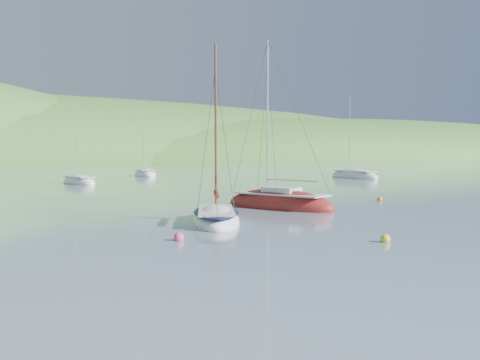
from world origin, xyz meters
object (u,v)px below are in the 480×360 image
sloop_red (279,205)px  distant_sloop_d (354,177)px  distant_sloop_a (79,182)px  distant_sloop_b (145,175)px  daysailer_white (216,219)px

sloop_red → distant_sloop_d: 40.19m
sloop_red → distant_sloop_a: 33.07m
distant_sloop_a → distant_sloop_b: size_ratio=0.88×
distant_sloop_b → distant_sloop_d: bearing=-30.9°
sloop_red → distant_sloop_a: bearing=77.7°
sloop_red → distant_sloop_b: size_ratio=1.05×
sloop_red → distant_sloop_b: bearing=59.3°
distant_sloop_a → sloop_red: bearing=-89.4°
daysailer_white → sloop_red: 8.16m
daysailer_white → distant_sloop_a: (0.54, 36.99, -0.05)m
distant_sloop_a → distant_sloop_b: (12.38, 13.91, 0.02)m
distant_sloop_b → distant_sloop_a: bearing=-123.3°
distant_sloop_a → distant_sloop_d: distant_sloop_d is taller
sloop_red → distant_sloop_b: (6.13, 46.38, -0.03)m
daysailer_white → distant_sloop_b: 52.51m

